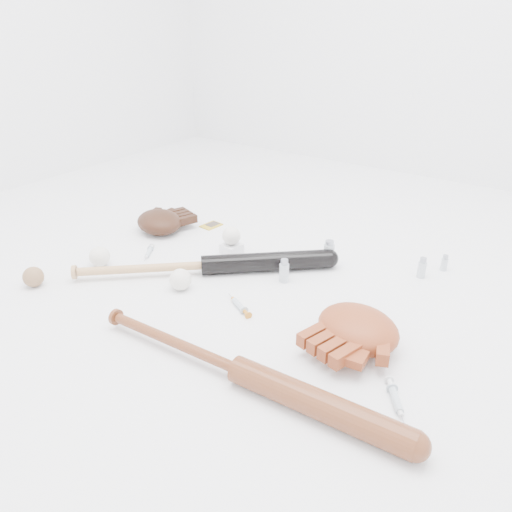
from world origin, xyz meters
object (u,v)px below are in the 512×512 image
Objects in this scene: bat_dark at (204,265)px; glove_dark at (159,221)px; bat_wood at (239,370)px; pedestal at (232,249)px.

glove_dark reaches higher than bat_dark.
bat_wood is (0.43, -0.37, -0.00)m from bat_dark.
bat_dark is at bearing -82.65° from pedestal.
glove_dark is (-0.39, 0.18, 0.01)m from bat_dark.
bat_dark is 0.19m from pedestal.
bat_wood is 0.99m from glove_dark.
bat_dark reaches higher than pedestal.
bat_dark is 3.78× the size of glove_dark.
bat_wood is 13.73× the size of pedestal.
bat_dark is 0.57m from bat_wood.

